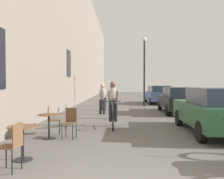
# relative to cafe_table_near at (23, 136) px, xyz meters

# --- Properties ---
(building_facade_left) EXTENTS (0.54, 68.00, 11.27)m
(building_facade_left) POSITION_rel_cafe_table_near_xyz_m (-1.52, 12.37, 5.11)
(building_facade_left) COLOR gray
(building_facade_left) RESTS_ON ground_plane
(cafe_table_near) EXTENTS (0.64, 0.64, 0.72)m
(cafe_table_near) POSITION_rel_cafe_table_near_xyz_m (0.00, 0.00, 0.00)
(cafe_table_near) COLOR black
(cafe_table_near) RESTS_ON ground_plane
(cafe_chair_near_toward_street) EXTENTS (0.43, 0.43, 0.89)m
(cafe_chair_near_toward_street) POSITION_rel_cafe_table_near_xyz_m (0.08, -0.67, -0.00)
(cafe_chair_near_toward_street) COLOR black
(cafe_chair_near_toward_street) RESTS_ON ground_plane
(cafe_table_mid) EXTENTS (0.64, 0.64, 0.72)m
(cafe_table_mid) POSITION_rel_cafe_table_near_xyz_m (-0.04, 2.06, 0.00)
(cafe_table_mid) COLOR black
(cafe_table_mid) RESTS_ON ground_plane
(cafe_chair_mid_toward_street) EXTENTS (0.43, 0.43, 0.89)m
(cafe_chair_mid_toward_street) POSITION_rel_cafe_table_near_xyz_m (0.57, 2.13, -0.00)
(cafe_chair_mid_toward_street) COLOR black
(cafe_chair_mid_toward_street) RESTS_ON ground_plane
(cafe_chair_mid_toward_wall) EXTENTS (0.45, 0.45, 0.89)m
(cafe_chair_mid_toward_wall) POSITION_rel_cafe_table_near_xyz_m (-0.11, 2.64, -0.00)
(cafe_chair_mid_toward_wall) COLOR black
(cafe_chair_mid_toward_wall) RESTS_ON ground_plane
(cyclist_on_bicycle) EXTENTS (0.52, 1.76, 1.74)m
(cyclist_on_bicycle) POSITION_rel_cafe_table_near_xyz_m (1.80, 4.02, 0.29)
(cyclist_on_bicycle) COLOR black
(cyclist_on_bicycle) RESTS_ON ground_plane
(pedestrian_near) EXTENTS (0.35, 0.26, 1.61)m
(pedestrian_near) POSITION_rel_cafe_table_near_xyz_m (1.71, 6.22, 0.38)
(pedestrian_near) COLOR #26262D
(pedestrian_near) RESTS_ON ground_plane
(pedestrian_mid) EXTENTS (0.36, 0.27, 1.60)m
(pedestrian_mid) POSITION_rel_cafe_table_near_xyz_m (1.13, 7.87, 0.38)
(pedestrian_mid) COLOR #26262D
(pedestrian_mid) RESTS_ON ground_plane
(pedestrian_far) EXTENTS (0.38, 0.29, 1.62)m
(pedestrian_far) POSITION_rel_cafe_table_near_xyz_m (1.07, 9.72, 0.39)
(pedestrian_far) COLOR #26262D
(pedestrian_far) RESTS_ON ground_plane
(street_lamp) EXTENTS (0.32, 0.32, 4.90)m
(street_lamp) POSITION_rel_cafe_table_near_xyz_m (3.78, 12.47, 2.59)
(street_lamp) COLOR black
(street_lamp) RESTS_ON ground_plane
(parked_car_nearest) EXTENTS (1.83, 4.22, 1.49)m
(parked_car_nearest) POSITION_rel_cafe_table_near_xyz_m (5.09, 2.94, 0.25)
(parked_car_nearest) COLOR #23512D
(parked_car_nearest) RESTS_ON ground_plane
(parked_car_second) EXTENTS (1.72, 4.03, 1.43)m
(parked_car_second) POSITION_rel_cafe_table_near_xyz_m (5.23, 8.56, 0.22)
(parked_car_second) COLOR black
(parked_car_second) RESTS_ON ground_plane
(parked_car_third) EXTENTS (1.85, 4.14, 1.45)m
(parked_car_third) POSITION_rel_cafe_table_near_xyz_m (5.12, 14.90, 0.23)
(parked_car_third) COLOR #384C84
(parked_car_third) RESTS_ON ground_plane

